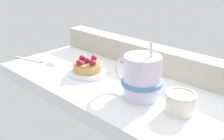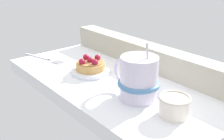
# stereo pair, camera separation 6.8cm
# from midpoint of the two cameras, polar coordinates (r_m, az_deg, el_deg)

# --- Properties ---
(ground_plane) EXTENTS (0.65, 0.32, 0.04)m
(ground_plane) POSITION_cam_midpoint_polar(r_m,az_deg,el_deg) (0.74, -2.44, -3.17)
(ground_plane) COLOR white
(window_rail_back) EXTENTS (0.64, 0.06, 0.07)m
(window_rail_back) POSITION_cam_midpoint_polar(r_m,az_deg,el_deg) (0.81, 4.32, 3.11)
(window_rail_back) COLOR #B2AD99
(window_rail_back) RESTS_ON ground_plane
(dessert_plate) EXTENTS (0.11, 0.11, 0.01)m
(dessert_plate) POSITION_cam_midpoint_polar(r_m,az_deg,el_deg) (0.77, -7.67, -0.50)
(dessert_plate) COLOR silver
(dessert_plate) RESTS_ON ground_plane
(raspberry_tart) EXTENTS (0.08, 0.08, 0.04)m
(raspberry_tart) POSITION_cam_midpoint_polar(r_m,az_deg,el_deg) (0.76, -7.75, 0.89)
(raspberry_tart) COLOR tan
(raspberry_tart) RESTS_ON dessert_plate
(coffee_mug) EXTENTS (0.13, 0.10, 0.14)m
(coffee_mug) POSITION_cam_midpoint_polar(r_m,az_deg,el_deg) (0.62, 3.00, -1.60)
(coffee_mug) COLOR silver
(coffee_mug) RESTS_ON ground_plane
(dessert_fork) EXTENTS (0.16, 0.06, 0.01)m
(dessert_fork) POSITION_cam_midpoint_polar(r_m,az_deg,el_deg) (0.90, -17.84, 1.87)
(dessert_fork) COLOR #B7B7BC
(dessert_fork) RESTS_ON ground_plane
(sugar_bowl) EXTENTS (0.07, 0.07, 0.04)m
(sugar_bowl) POSITION_cam_midpoint_polar(r_m,az_deg,el_deg) (0.58, 10.82, -6.69)
(sugar_bowl) COLOR silver
(sugar_bowl) RESTS_ON ground_plane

